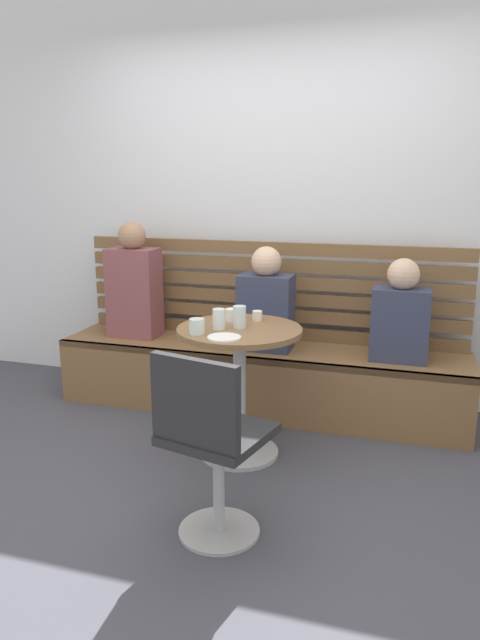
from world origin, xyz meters
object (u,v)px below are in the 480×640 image
object	(u,v)px
cup_ceramic_white	(232,315)
white_chair	(210,441)
plate_small	(224,338)
cup_water_clear	(219,319)
person_adult	(134,285)
person_child_middle	(401,316)
person_child_left	(266,304)
cup_glass_tall	(239,317)
booth_bench	(258,378)
cafe_table	(239,367)
cup_espresso_small	(257,316)
cup_glass_short	(197,326)

from	to	relation	value
cup_ceramic_white	white_chair	bearing A→B (deg)	-77.69
cup_ceramic_white	plate_small	bearing A→B (deg)	-78.47
cup_water_clear	cup_ceramic_white	bearing A→B (deg)	85.92
person_adult	person_child_middle	distance (m)	1.80
person_child_left	cup_glass_tall	world-z (taller)	person_child_left
cup_glass_tall	plate_small	world-z (taller)	cup_glass_tall
cup_glass_tall	booth_bench	bearing A→B (deg)	96.33
person_child_middle	cup_glass_tall	world-z (taller)	person_child_middle
person_adult	cup_water_clear	world-z (taller)	person_adult
white_chair	cup_glass_tall	distance (m)	0.89
person_child_left	white_chair	bearing A→B (deg)	-84.34
cup_glass_tall	plate_small	distance (m)	0.24
booth_bench	plate_small	bearing A→B (deg)	-85.77
cafe_table	cup_water_clear	size ratio (longest dim) A/B	6.73
booth_bench	plate_small	size ratio (longest dim) A/B	15.88
person_child_left	cup_espresso_small	world-z (taller)	person_child_left
cup_water_clear	cup_espresso_small	world-z (taller)	cup_water_clear
person_child_left	cafe_table	bearing A→B (deg)	-88.22
cafe_table	cup_glass_short	bearing A→B (deg)	-133.15
cup_ceramic_white	cup_espresso_small	world-z (taller)	cup_ceramic_white
cup_glass_tall	plate_small	bearing A→B (deg)	-91.74
cup_glass_tall	cup_espresso_small	world-z (taller)	cup_glass_tall
cafe_table	cup_glass_short	world-z (taller)	cup_glass_short
white_chair	cup_glass_tall	xyz separation A→B (m)	(-0.12, 0.81, 0.34)
booth_bench	person_child_middle	bearing A→B (deg)	-1.08
cup_water_clear	plate_small	xyz separation A→B (m)	(0.09, -0.18, -0.05)
cup_glass_tall	cup_glass_short	bearing A→B (deg)	-133.15
plate_small	white_chair	bearing A→B (deg)	-77.18
cafe_table	cup_glass_tall	distance (m)	0.28
white_chair	person_child_middle	size ratio (longest dim) A/B	1.36
plate_small	cup_ceramic_white	bearing A→B (deg)	101.53
cup_water_clear	cup_ceramic_white	xyz separation A→B (m)	(0.01, 0.19, -0.02)
booth_bench	cafe_table	xyz separation A→B (m)	(0.07, -0.67, 0.30)
white_chair	plate_small	world-z (taller)	white_chair
white_chair	cup_glass_tall	size ratio (longest dim) A/B	7.08
cup_espresso_small	cafe_table	bearing A→B (deg)	-103.74
cup_water_clear	cup_glass_short	world-z (taller)	cup_water_clear
cup_glass_tall	cup_water_clear	world-z (taller)	cup_glass_tall
cafe_table	white_chair	xyz separation A→B (m)	(0.12, -0.81, -0.05)
white_chair	cup_glass_short	distance (m)	0.76
white_chair	person_child_middle	xyz separation A→B (m)	(0.69, 1.46, 0.25)
cafe_table	cup_ceramic_white	xyz separation A→B (m)	(-0.08, 0.14, 0.26)
cup_water_clear	cup_glass_short	size ratio (longest dim) A/B	1.38
plate_small	person_adult	bearing A→B (deg)	136.44
cup_glass_short	cup_espresso_small	distance (m)	0.43
cafe_table	plate_small	world-z (taller)	plate_small
cup_water_clear	cup_glass_short	xyz separation A→B (m)	(-0.08, -0.13, -0.02)
cup_glass_short	plate_small	distance (m)	0.18
booth_bench	cup_water_clear	size ratio (longest dim) A/B	24.55
plate_small	cafe_table	bearing A→B (deg)	88.26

